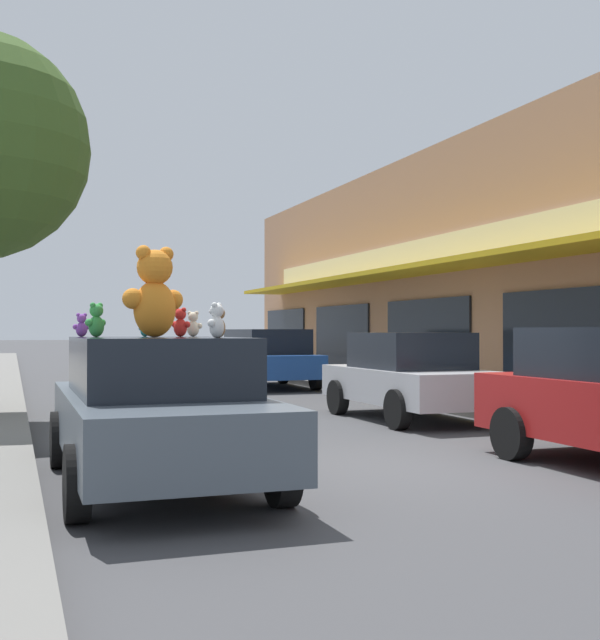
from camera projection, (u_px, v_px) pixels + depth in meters
name	position (u px, v px, depth m)	size (l,w,h in m)	color
ground_plane	(381.00, 467.00, 9.29)	(260.00, 260.00, 0.00)	#424244
plush_art_car	(157.00, 407.00, 8.22)	(2.00, 4.55, 1.51)	#4C5660
teddy_bear_giant	(154.00, 293.00, 8.42)	(0.73, 0.52, 0.96)	orange
teddy_bear_purple	(82.00, 325.00, 9.00)	(0.20, 0.12, 0.27)	purple
teddy_bear_brown	(219.00, 322.00, 7.86)	(0.20, 0.23, 0.31)	olive
teddy_bear_cream	(193.00, 324.00, 9.34)	(0.22, 0.18, 0.30)	beige
teddy_bear_red	(180.00, 323.00, 8.98)	(0.22, 0.22, 0.33)	red
teddy_bear_teal	(145.00, 327.00, 9.17)	(0.16, 0.15, 0.23)	teal
teddy_bear_white	(217.00, 321.00, 7.57)	(0.22, 0.23, 0.34)	white
teddy_bear_green	(96.00, 320.00, 8.55)	(0.26, 0.24, 0.37)	green
parked_car_far_center	(410.00, 375.00, 14.24)	(1.94, 4.02, 1.55)	#B7B7BC
parked_car_far_right	(266.00, 356.00, 22.27)	(2.09, 4.43, 1.62)	#1E4793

